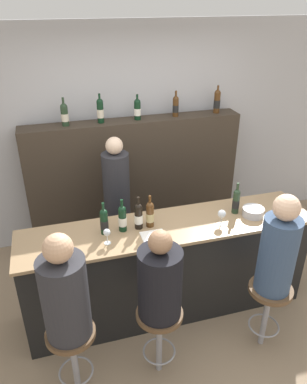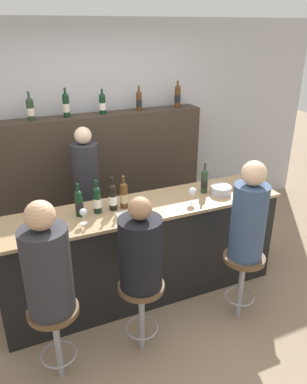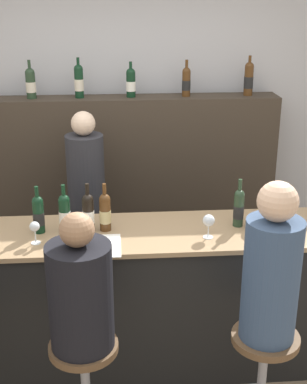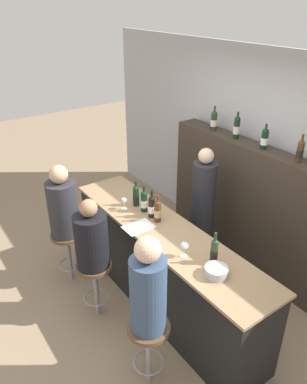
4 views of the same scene
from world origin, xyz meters
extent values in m
cube|color=#B2B2B7|center=(0.00, 1.83, 1.30)|extent=(6.40, 0.05, 2.60)
cube|color=black|center=(0.00, 0.28, 0.48)|extent=(2.66, 0.56, 0.95)
cube|color=#997A56|center=(0.00, 0.28, 0.97)|extent=(2.70, 0.60, 0.03)
cube|color=#382D23|center=(0.00, 1.60, 0.78)|extent=(2.53, 0.28, 1.57)
cylinder|color=black|center=(-0.57, 0.32, 1.08)|extent=(0.07, 0.07, 0.20)
cylinder|color=black|center=(-0.57, 0.32, 1.07)|extent=(0.07, 0.07, 0.08)
sphere|color=black|center=(-0.57, 0.32, 1.19)|extent=(0.07, 0.07, 0.07)
cylinder|color=black|center=(-0.57, 0.32, 1.24)|extent=(0.02, 0.02, 0.08)
cylinder|color=black|center=(-0.41, 0.32, 1.09)|extent=(0.07, 0.07, 0.21)
cylinder|color=white|center=(-0.41, 0.32, 1.08)|extent=(0.07, 0.07, 0.08)
sphere|color=black|center=(-0.41, 0.32, 1.19)|extent=(0.07, 0.07, 0.07)
cylinder|color=black|center=(-0.41, 0.32, 1.25)|extent=(0.02, 0.02, 0.09)
cylinder|color=black|center=(-0.27, 0.32, 1.09)|extent=(0.07, 0.07, 0.21)
cylinder|color=white|center=(-0.27, 0.32, 1.08)|extent=(0.07, 0.07, 0.08)
sphere|color=black|center=(-0.27, 0.32, 1.19)|extent=(0.07, 0.07, 0.07)
cylinder|color=black|center=(-0.27, 0.32, 1.25)|extent=(0.02, 0.02, 0.09)
cylinder|color=#4C2D14|center=(-0.17, 0.32, 1.09)|extent=(0.07, 0.07, 0.21)
cylinder|color=tan|center=(-0.17, 0.32, 1.08)|extent=(0.07, 0.07, 0.08)
sphere|color=#4C2D14|center=(-0.17, 0.32, 1.19)|extent=(0.07, 0.07, 0.07)
cylinder|color=#4C2D14|center=(-0.17, 0.32, 1.25)|extent=(0.02, 0.02, 0.09)
cylinder|color=#233823|center=(0.67, 0.32, 1.09)|extent=(0.06, 0.06, 0.21)
cylinder|color=black|center=(0.67, 0.32, 1.08)|extent=(0.07, 0.07, 0.08)
sphere|color=#233823|center=(0.67, 0.32, 1.19)|extent=(0.06, 0.06, 0.06)
cylinder|color=#233823|center=(0.67, 0.32, 1.25)|extent=(0.02, 0.02, 0.09)
cylinder|color=#233823|center=(-0.75, 1.60, 1.67)|extent=(0.08, 0.08, 0.20)
cylinder|color=beige|center=(-0.75, 1.60, 1.66)|extent=(0.08, 0.08, 0.08)
sphere|color=#233823|center=(-0.75, 1.60, 1.77)|extent=(0.08, 0.08, 0.08)
cylinder|color=#233823|center=(-0.75, 1.60, 1.83)|extent=(0.02, 0.02, 0.09)
cylinder|color=black|center=(-0.37, 1.60, 1.68)|extent=(0.07, 0.07, 0.23)
cylinder|color=beige|center=(-0.37, 1.60, 1.67)|extent=(0.07, 0.07, 0.09)
sphere|color=black|center=(-0.37, 1.60, 1.80)|extent=(0.07, 0.07, 0.07)
cylinder|color=black|center=(-0.37, 1.60, 1.85)|extent=(0.02, 0.02, 0.08)
cylinder|color=black|center=(0.05, 1.60, 1.67)|extent=(0.07, 0.07, 0.19)
cylinder|color=white|center=(0.05, 1.60, 1.66)|extent=(0.08, 0.08, 0.08)
sphere|color=black|center=(0.05, 1.60, 1.76)|extent=(0.07, 0.07, 0.07)
cylinder|color=black|center=(0.05, 1.60, 1.81)|extent=(0.02, 0.02, 0.07)
cylinder|color=#4C2D14|center=(0.50, 1.60, 1.67)|extent=(0.07, 0.07, 0.20)
cylinder|color=black|center=(0.50, 1.60, 1.66)|extent=(0.07, 0.07, 0.08)
sphere|color=#4C2D14|center=(0.50, 1.60, 1.77)|extent=(0.07, 0.07, 0.07)
cylinder|color=#4C2D14|center=(0.50, 1.60, 1.82)|extent=(0.02, 0.02, 0.08)
cylinder|color=#4C2D14|center=(1.01, 1.60, 1.68)|extent=(0.07, 0.07, 0.23)
cylinder|color=black|center=(1.01, 1.60, 1.67)|extent=(0.08, 0.08, 0.09)
sphere|color=#4C2D14|center=(1.01, 1.60, 1.80)|extent=(0.07, 0.07, 0.07)
cylinder|color=#4C2D14|center=(1.01, 1.60, 1.85)|extent=(0.02, 0.02, 0.07)
cylinder|color=silver|center=(-0.58, 0.16, 0.99)|extent=(0.06, 0.06, 0.00)
cylinder|color=silver|center=(-0.58, 0.16, 1.03)|extent=(0.01, 0.01, 0.08)
sphere|color=silver|center=(-0.58, 0.16, 1.09)|extent=(0.06, 0.06, 0.06)
cylinder|color=silver|center=(0.46, 0.16, 0.99)|extent=(0.06, 0.06, 0.00)
cylinder|color=silver|center=(0.46, 0.16, 1.03)|extent=(0.01, 0.01, 0.08)
sphere|color=silver|center=(0.46, 0.16, 1.10)|extent=(0.07, 0.07, 0.07)
cylinder|color=#B7B7BC|center=(0.81, 0.22, 1.02)|extent=(0.20, 0.20, 0.08)
cube|color=white|center=(-0.18, 0.10, 0.99)|extent=(0.21, 0.30, 0.00)
cylinder|color=brown|center=(-0.29, -0.39, 0.64)|extent=(0.37, 0.37, 0.04)
cylinder|color=black|center=(-0.29, -0.39, 0.95)|extent=(0.33, 0.33, 0.57)
sphere|color=#936B4C|center=(-0.29, -0.39, 1.32)|extent=(0.17, 0.17, 0.17)
cylinder|color=brown|center=(0.69, -0.39, 0.64)|extent=(0.37, 0.37, 0.04)
cylinder|color=#334766|center=(0.69, -0.39, 1.00)|extent=(0.29, 0.29, 0.67)
sphere|color=#D8AD8C|center=(0.69, -0.39, 1.43)|extent=(0.20, 0.20, 0.20)
cylinder|color=#28282D|center=(-0.32, 1.10, 0.69)|extent=(0.28, 0.28, 1.39)
sphere|color=beige|center=(-0.32, 1.10, 1.48)|extent=(0.18, 0.18, 0.18)
camera|label=1|loc=(-0.92, -2.40, 2.84)|focal=35.00mm
camera|label=2|loc=(-1.15, -2.59, 2.50)|focal=35.00mm
camera|label=3|loc=(-0.10, -2.73, 2.41)|focal=50.00mm
camera|label=4|loc=(2.51, -1.63, 3.07)|focal=35.00mm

